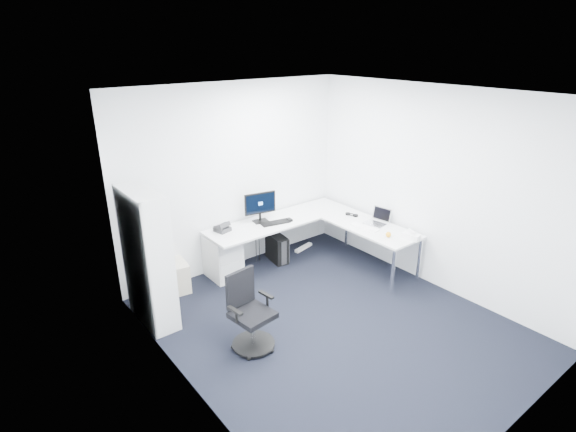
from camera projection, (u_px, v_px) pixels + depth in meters
ground at (332, 325)px, 5.41m from camera, size 4.20×4.20×0.00m
ceiling at (342, 95)px, 4.43m from camera, size 4.20×4.20×0.00m
wall_back at (235, 178)px, 6.46m from camera, size 3.60×0.02×2.70m
wall_front at (530, 303)px, 3.39m from camera, size 3.60×0.02×2.70m
wall_left at (186, 270)px, 3.88m from camera, size 0.02×4.20×2.70m
wall_right at (434, 190)px, 5.96m from camera, size 0.02×4.20×2.70m
l_desk at (295, 247)px, 6.63m from camera, size 2.37×1.33×0.69m
drawer_pedestal at (223, 256)px, 6.42m from camera, size 0.41×0.51×0.63m
bookshelf at (147, 258)px, 5.23m from camera, size 0.32×0.83×1.66m
task_chair at (253, 313)px, 4.87m from camera, size 0.55×0.55×0.89m
black_pc_tower at (277, 248)px, 6.92m from camera, size 0.26×0.46×0.42m
beige_pc_tower at (179, 275)px, 6.13m from camera, size 0.25×0.46×0.41m
power_strip at (304, 248)px, 7.37m from camera, size 0.39×0.15×0.04m
monitor at (260, 207)px, 6.56m from camera, size 0.50×0.24×0.46m
black_keyboard at (275, 223)px, 6.58m from camera, size 0.45×0.24×0.02m
mouse at (289, 220)px, 6.68m from camera, size 0.08×0.11×0.03m
desk_phone at (222, 227)px, 6.30m from camera, size 0.23×0.23×0.13m
laptop at (375, 218)px, 6.51m from camera, size 0.35×0.34×0.22m
white_keyboard at (365, 227)px, 6.44m from camera, size 0.19×0.44×0.01m
headphones at (352, 214)px, 6.87m from camera, size 0.17×0.21×0.05m
orange_fruit at (388, 235)px, 6.12m from camera, size 0.08×0.08×0.08m
tissue_box at (411, 236)px, 6.05m from camera, size 0.17×0.25×0.08m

